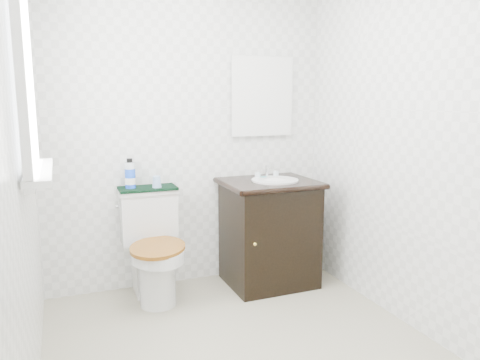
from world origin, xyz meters
TOP-DOWN VIEW (x-y plane):
  - floor at (0.00, 0.00)m, footprint 2.40×2.40m
  - wall_back at (0.00, 1.20)m, footprint 2.40×0.00m
  - wall_front at (0.00, -1.20)m, footprint 2.40×0.00m
  - wall_left at (-1.10, 0.00)m, footprint 0.00×2.40m
  - wall_right at (1.10, 0.00)m, footprint 0.00×2.40m
  - window at (-1.07, 0.25)m, footprint 0.02×0.70m
  - mirror at (0.60, 1.18)m, footprint 0.50×0.02m
  - toilet at (-0.34, 0.97)m, footprint 0.48×0.67m
  - vanity at (0.55, 0.90)m, footprint 0.69×0.59m
  - trash_bin at (0.45, 1.10)m, footprint 0.22×0.20m
  - towel at (-0.34, 1.09)m, footprint 0.41×0.22m
  - mouthwash_bottle at (-0.47, 1.10)m, footprint 0.07×0.07m
  - cup at (-0.28, 1.05)m, footprint 0.07×0.07m
  - soap_bar at (0.54, 1.00)m, footprint 0.07×0.05m

SIDE VIEW (x-z plane):
  - floor at x=0.00m, z-range 0.00..0.00m
  - trash_bin at x=0.45m, z-range 0.00..0.28m
  - toilet at x=-0.34m, z-range -0.05..0.73m
  - vanity at x=0.55m, z-range -0.03..0.89m
  - towel at x=-0.34m, z-range 0.78..0.80m
  - soap_bar at x=0.54m, z-range 0.82..0.84m
  - cup at x=-0.28m, z-range 0.80..0.88m
  - mouthwash_bottle at x=-0.47m, z-range 0.79..1.00m
  - wall_back at x=0.00m, z-range 0.00..2.40m
  - wall_front at x=0.00m, z-range 0.00..2.40m
  - wall_left at x=-1.10m, z-range 0.00..2.40m
  - wall_right at x=1.10m, z-range 0.00..2.40m
  - mirror at x=0.60m, z-range 1.15..1.75m
  - window at x=-1.07m, z-range 1.10..2.00m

